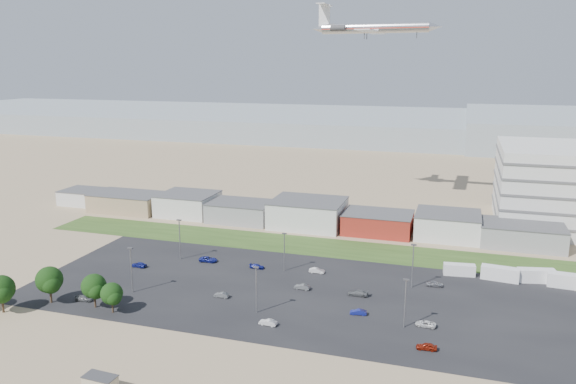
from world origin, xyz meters
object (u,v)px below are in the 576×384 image
at_px(parked_car_8, 435,284).
at_px(airliner, 375,28).
at_px(parked_car_6, 257,266).
at_px(portable_shed, 100,384).
at_px(parked_car_0, 426,324).
at_px(parked_car_13, 268,322).
at_px(parked_car_5, 139,265).
at_px(parked_car_7, 302,287).
at_px(parked_car_11, 317,271).
at_px(parked_car_4, 222,295).
at_px(parked_car_12, 358,293).
at_px(box_trailer_a, 459,270).
at_px(parked_car_1, 358,312).
at_px(parked_car_9, 208,259).
at_px(parked_car_10, 84,298).
at_px(parked_car_2, 427,346).

bearing_deg(parked_car_8, airliner, 16.45).
distance_m(parked_car_6, parked_car_8, 42.71).
bearing_deg(parked_car_6, portable_shed, 176.21).
xyz_separation_m(parked_car_0, parked_car_13, (-29.26, -8.57, 0.04)).
xyz_separation_m(portable_shed, parked_car_5, (-23.98, 49.36, -0.66)).
relative_size(airliner, parked_car_7, 12.29).
xyz_separation_m(parked_car_6, parked_car_11, (14.94, 1.42, 0.07)).
relative_size(parked_car_4, parked_car_5, 0.88).
xyz_separation_m(parked_car_4, parked_car_12, (28.12, 9.72, 0.09)).
xyz_separation_m(parked_car_0, parked_car_7, (-27.79, 10.46, 0.05)).
bearing_deg(box_trailer_a, airliner, 110.35).
bearing_deg(parked_car_1, parked_car_5, -108.14).
bearing_deg(parked_car_1, parked_car_7, -130.12).
distance_m(portable_shed, box_trailer_a, 85.48).
height_order(airliner, parked_car_8, airliner).
distance_m(parked_car_1, parked_car_9, 46.50).
height_order(parked_car_11, parked_car_13, parked_car_11).
distance_m(airliner, parked_car_7, 102.71).
distance_m(parked_car_4, parked_car_9, 23.16).
xyz_separation_m(portable_shed, box_trailer_a, (52.27, 67.64, 0.06)).
bearing_deg(parked_car_13, parked_car_10, -84.52).
relative_size(parked_car_7, parked_car_8, 0.96).
bearing_deg(parked_car_6, airliner, -11.47).
xyz_separation_m(parked_car_9, parked_car_10, (-14.91, -30.04, -0.06)).
bearing_deg(parked_car_8, parked_car_11, 85.65).
bearing_deg(parked_car_1, parked_car_0, 76.67).
xyz_separation_m(airliner, parked_car_9, (-29.26, -72.83, -60.61)).
distance_m(parked_car_2, parked_car_6, 51.80).
height_order(parked_car_1, parked_car_11, parked_car_11).
height_order(airliner, parked_car_2, airliner).
relative_size(portable_shed, parked_car_0, 1.33).
xyz_separation_m(parked_car_5, parked_car_13, (41.23, -20.36, -0.07)).
relative_size(box_trailer_a, parked_car_7, 2.03).
distance_m(portable_shed, parked_car_2, 55.17).
height_order(box_trailer_a, parked_car_6, box_trailer_a).
height_order(parked_car_1, parked_car_5, parked_car_5).
xyz_separation_m(portable_shed, parked_car_7, (18.71, 48.03, -0.72)).
xyz_separation_m(parked_car_2, parked_car_12, (-15.96, 19.86, 0.02)).
height_order(parked_car_5, parked_car_6, parked_car_5).
bearing_deg(parked_car_7, parked_car_0, 73.38).
bearing_deg(parked_car_10, parked_car_12, -75.91).
relative_size(parked_car_8, parked_car_10, 0.93).
bearing_deg(parked_car_12, airliner, -172.91).
bearing_deg(parked_car_0, parked_car_1, -89.49).
bearing_deg(parked_car_10, parked_car_7, -70.91).
height_order(portable_shed, parked_car_8, portable_shed).
distance_m(parked_car_8, parked_car_10, 77.48).
bearing_deg(parked_car_11, box_trailer_a, -77.25).
bearing_deg(parked_car_7, airliner, -176.92).
bearing_deg(parked_car_9, box_trailer_a, -84.84).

